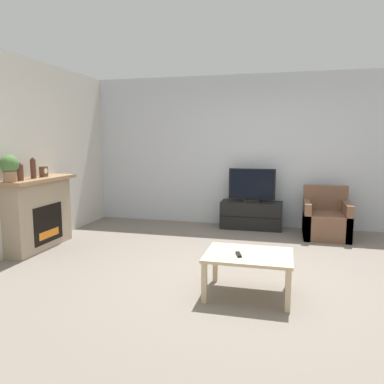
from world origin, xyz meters
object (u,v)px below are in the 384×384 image
(coffee_table, at_px, (249,259))
(tv_stand, at_px, (251,215))
(potted_plant, at_px, (10,167))
(fireplace, at_px, (39,213))
(armchair, at_px, (326,220))
(mantel_vase_centre_left, at_px, (33,168))
(remote, at_px, (239,254))
(mantel_vase_left, at_px, (19,172))
(mantel_clock, at_px, (44,172))
(tv, at_px, (252,186))

(coffee_table, bearing_deg, tv_stand, 94.71)
(potted_plant, bearing_deg, fireplace, 91.73)
(fireplace, relative_size, tv_stand, 1.22)
(potted_plant, xyz_separation_m, armchair, (4.04, 2.24, -0.95))
(mantel_vase_centre_left, height_order, remote, mantel_vase_centre_left)
(coffee_table, bearing_deg, mantel_vase_left, 170.15)
(mantel_clock, bearing_deg, armchair, 21.13)
(mantel_vase_left, relative_size, mantel_vase_centre_left, 0.86)
(armchair, bearing_deg, fireplace, -157.38)
(armchair, xyz_separation_m, coffee_table, (-0.98, -2.61, 0.11))
(mantel_vase_centre_left, bearing_deg, tv, 36.23)
(potted_plant, xyz_separation_m, tv_stand, (2.82, 2.52, -0.98))
(remote, bearing_deg, mantel_vase_left, 151.69)
(remote, bearing_deg, potted_plant, 154.70)
(fireplace, xyz_separation_m, tv, (2.84, 1.97, 0.23))
(potted_plant, height_order, armchair, potted_plant)
(tv, relative_size, remote, 5.19)
(remote, bearing_deg, armchair, 51.59)
(tv_stand, height_order, tv, tv)
(tv_stand, bearing_deg, mantel_clock, -146.83)
(fireplace, height_order, mantel_vase_centre_left, mantel_vase_centre_left)
(fireplace, xyz_separation_m, potted_plant, (0.02, -0.55, 0.69))
(remote, bearing_deg, fireplace, 144.83)
(mantel_vase_left, xyz_separation_m, armchair, (4.04, 2.08, -0.87))
(mantel_clock, relative_size, tv, 0.19)
(tv_stand, relative_size, remote, 6.83)
(potted_plant, bearing_deg, coffee_table, -6.90)
(mantel_clock, relative_size, armchair, 0.19)
(potted_plant, relative_size, tv_stand, 0.33)
(tv_stand, xyz_separation_m, remote, (0.15, -2.97, 0.20))
(tv, height_order, remote, tv)
(armchair, xyz_separation_m, remote, (-1.07, -2.69, 0.17))
(armchair, bearing_deg, coffee_table, -110.62)
(fireplace, xyz_separation_m, mantel_vase_centre_left, (0.02, -0.10, 0.64))
(potted_plant, bearing_deg, armchair, 28.99)
(mantel_clock, bearing_deg, fireplace, -97.63)
(mantel_vase_left, distance_m, mantel_clock, 0.52)
(mantel_clock, distance_m, remote, 3.25)
(tv, bearing_deg, coffee_table, -85.28)
(fireplace, bearing_deg, coffee_table, -16.62)
(tv_stand, height_order, coffee_table, tv_stand)
(mantel_clock, height_order, tv, mantel_clock)
(fireplace, bearing_deg, tv_stand, 34.81)
(mantel_vase_left, bearing_deg, coffee_table, -9.85)
(remote, bearing_deg, mantel_vase_centre_left, 146.43)
(mantel_vase_centre_left, relative_size, armchair, 0.36)
(armchair, height_order, remote, armchair)
(fireplace, xyz_separation_m, coffee_table, (3.08, -0.92, -0.15))
(mantel_vase_centre_left, bearing_deg, tv_stand, 36.26)
(tv_stand, bearing_deg, armchair, -13.03)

